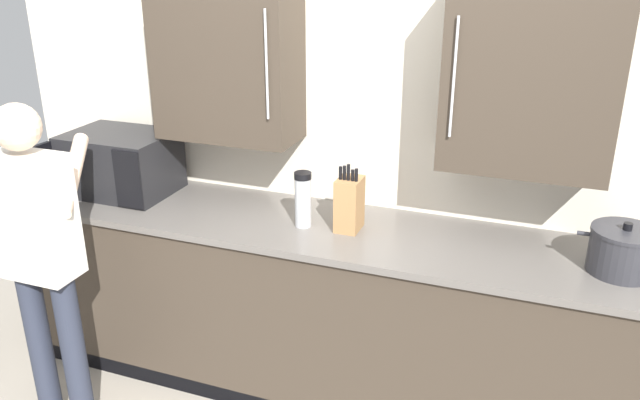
{
  "coord_description": "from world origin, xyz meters",
  "views": [
    {
      "loc": [
        0.84,
        -2.03,
        2.23
      ],
      "look_at": [
        -0.15,
        0.6,
        1.1
      ],
      "focal_mm": 36.15,
      "sensor_mm": 36.0,
      "label": 1
    }
  ],
  "objects_px": {
    "thermos_flask": "(303,199)",
    "person_figure": "(39,247)",
    "stock_pot": "(623,251)",
    "microwave_oven": "(115,163)",
    "knife_block": "(349,204)"
  },
  "relations": [
    {
      "from": "thermos_flask",
      "to": "microwave_oven",
      "type": "bearing_deg",
      "value": 176.2
    },
    {
      "from": "stock_pot",
      "to": "person_figure",
      "type": "distance_m",
      "value": 2.51
    },
    {
      "from": "stock_pot",
      "to": "thermos_flask",
      "type": "height_order",
      "value": "thermos_flask"
    },
    {
      "from": "stock_pot",
      "to": "person_figure",
      "type": "bearing_deg",
      "value": -163.72
    },
    {
      "from": "microwave_oven",
      "to": "person_figure",
      "type": "height_order",
      "value": "person_figure"
    },
    {
      "from": "stock_pot",
      "to": "person_figure",
      "type": "relative_size",
      "value": 0.23
    },
    {
      "from": "stock_pot",
      "to": "microwave_oven",
      "type": "bearing_deg",
      "value": 178.97
    },
    {
      "from": "person_figure",
      "to": "thermos_flask",
      "type": "bearing_deg",
      "value": 34.11
    },
    {
      "from": "knife_block",
      "to": "person_figure",
      "type": "height_order",
      "value": "person_figure"
    },
    {
      "from": "microwave_oven",
      "to": "knife_block",
      "type": "xyz_separation_m",
      "value": [
        1.35,
        -0.03,
        -0.03
      ]
    },
    {
      "from": "knife_block",
      "to": "person_figure",
      "type": "xyz_separation_m",
      "value": [
        -1.21,
        -0.72,
        -0.11
      ]
    },
    {
      "from": "microwave_oven",
      "to": "stock_pot",
      "type": "bearing_deg",
      "value": -1.03
    },
    {
      "from": "thermos_flask",
      "to": "knife_block",
      "type": "xyz_separation_m",
      "value": [
        0.22,
        0.04,
        -0.01
      ]
    },
    {
      "from": "thermos_flask",
      "to": "person_figure",
      "type": "distance_m",
      "value": 1.21
    },
    {
      "from": "thermos_flask",
      "to": "person_figure",
      "type": "xyz_separation_m",
      "value": [
        -0.99,
        -0.67,
        -0.12
      ]
    }
  ]
}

